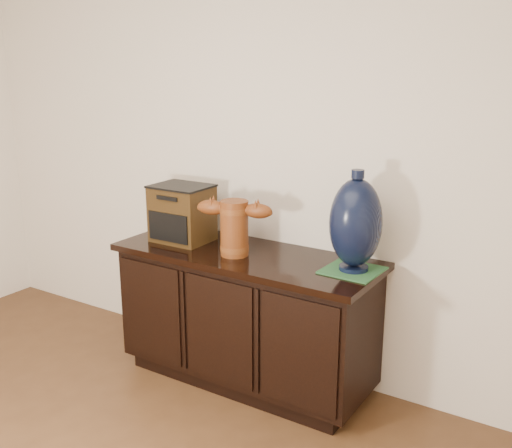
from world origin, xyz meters
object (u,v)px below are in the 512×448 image
Objects in this scene: sideboard at (246,316)px; tv_radio at (182,213)px; lamp_base at (356,223)px; spray_can at (238,228)px; terracotta_vessel at (234,225)px.

sideboard is 0.68m from tv_radio.
tv_radio reaches higher than sideboard.
lamp_base is 2.63× the size of spray_can.
tv_radio reaches higher than spray_can.
tv_radio is (-0.43, -0.00, 0.53)m from sideboard.
sideboard is 0.86m from lamp_base.
spray_can is (-0.73, 0.07, -0.15)m from lamp_base.
terracotta_vessel is at bearing -9.21° from tv_radio.
tv_radio is at bearing 156.74° from terracotta_vessel.
lamp_base is at bearing -5.62° from terracotta_vessel.
spray_can is (-0.10, 0.18, -0.07)m from terracotta_vessel.
terracotta_vessel reaches higher than spray_can.
lamp_base reaches higher than tv_radio.
spray_can reaches higher than sideboard.
lamp_base is at bearing 1.63° from tv_radio.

